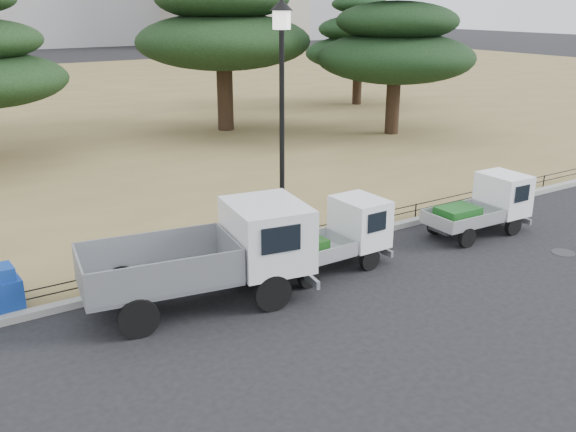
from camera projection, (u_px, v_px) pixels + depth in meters
ground at (337, 295)px, 14.34m from camera, size 220.00×220.00×0.00m
lawn at (31, 108)px, 38.65m from camera, size 120.00×56.00×0.15m
curb at (275, 255)px, 16.38m from camera, size 120.00×0.25×0.16m
truck_large at (211, 253)px, 13.63m from camera, size 5.03×2.59×2.09m
truck_kei_front at (335, 236)px, 15.57m from camera, size 3.12×1.39×1.64m
truck_kei_rear at (484, 206)px, 17.93m from camera, size 3.10×1.39×1.61m
street_lamp at (282, 86)px, 15.48m from camera, size 0.55×0.55×6.14m
pipe_fence at (272, 240)px, 16.39m from camera, size 38.00×0.04×0.40m
manhole at (563, 253)px, 16.73m from camera, size 0.60×0.60×0.01m
pine_center_right at (223, 22)px, 30.30m from camera, size 8.36×8.36×8.87m
pine_east_near at (396, 41)px, 29.69m from camera, size 7.40×7.40×7.48m
pine_east_far at (359, 42)px, 38.64m from camera, size 6.42×6.42×6.45m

